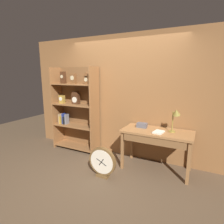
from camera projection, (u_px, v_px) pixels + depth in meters
ground_plane at (93, 182)px, 3.10m from camera, size 10.00×10.00×0.00m
back_wood_panel at (124, 97)px, 3.95m from camera, size 4.80×0.05×2.60m
bookshelf at (75, 109)px, 4.34m from camera, size 1.11×0.39×1.95m
workbench at (157, 136)px, 3.36m from camera, size 1.27×0.61×0.77m
desk_lamp at (176, 115)px, 3.17m from camera, size 0.19×0.19×0.44m
toolbox_small at (142, 125)px, 3.57m from camera, size 0.19×0.12×0.09m
open_repair_manual at (159, 132)px, 3.25m from camera, size 0.19×0.24×0.02m
round_clock_large at (102, 162)px, 3.20m from camera, size 0.51×0.11×0.55m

